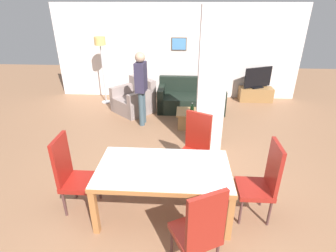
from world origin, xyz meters
The scene contains 16 objects.
ground_plane centered at (0.00, 0.00, 0.00)m, with size 18.00×18.00×0.00m, color #8E6346.
back_wall centered at (0.00, 5.00, 1.35)m, with size 7.20×0.09×2.70m.
divider_pillar centered at (0.74, 1.75, 1.35)m, with size 0.50×0.31×2.70m.
dining_table centered at (0.00, 0.00, 0.61)m, with size 1.80×1.00×0.74m.
dining_chair_far_right centered at (0.45, 0.86, 0.60)m, with size 0.62×0.62×1.15m.
dining_chair_head_left centered at (-1.28, 0.00, 0.60)m, with size 0.46×0.46×1.15m.
dining_chair_near_right centered at (0.45, -0.89, 0.60)m, with size 0.62×0.62×1.15m.
dining_chair_head_right centered at (1.33, 0.00, 0.60)m, with size 0.46×0.46×1.15m.
sofa centered at (0.45, 3.92, 0.29)m, with size 1.78×0.90×0.84m.
armchair centered at (-1.08, 3.69, 0.30)m, with size 1.26×1.26×0.88m.
coffee_table centered at (0.39, 2.82, 0.20)m, with size 0.61×0.58×0.39m.
bottle centered at (0.45, 2.77, 0.48)m, with size 0.08×0.08×0.23m.
tv_stand centered at (2.39, 4.72, 0.20)m, with size 0.97×0.40×0.41m.
tv_screen centered at (2.39, 4.72, 0.70)m, with size 0.84×0.42×0.61m.
floor_lamp centered at (-2.05, 4.31, 1.57)m, with size 0.30×0.30×1.87m.
standing_person centered at (-0.74, 2.90, 1.00)m, with size 0.25×0.40×1.73m.
Camera 1 is at (0.24, -2.89, 2.77)m, focal length 28.00 mm.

